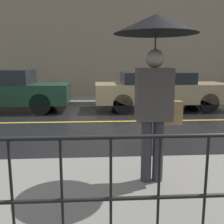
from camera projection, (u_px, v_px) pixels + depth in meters
The scene contains 9 objects.
ground_plane at pixel (79, 122), 7.57m from camera, with size 80.00×80.00×0.00m, color black.
sidewalk_near at pixel (57, 198), 3.16m from camera, with size 28.00×2.41×0.12m.
sidewalk_far at pixel (85, 100), 11.69m from camera, with size 28.00×1.88×0.12m.
lane_marking at pixel (79, 122), 7.57m from camera, with size 25.20×0.12×0.01m.
building_storefront at pixel (84, 27), 12.17m from camera, with size 28.00×0.30×6.69m.
railing_foreground at pixel (36, 180), 2.10m from camera, with size 12.00×0.04×0.98m.
pedestrian at pixel (155, 54), 3.20m from camera, with size 1.03×1.03×2.12m.
car_dark_green at pixel (2, 90), 9.20m from camera, with size 4.61×1.77×1.45m.
car_tan at pixel (160, 90), 9.57m from camera, with size 4.77×1.79×1.36m.
Camera 1 is at (0.48, -7.43, 1.66)m, focal length 42.00 mm.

